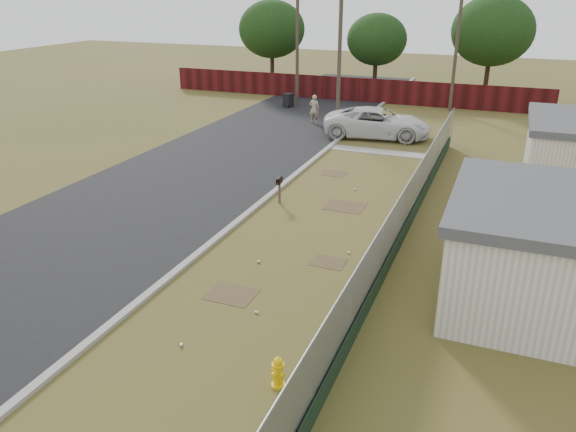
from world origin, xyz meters
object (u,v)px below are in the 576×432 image
at_px(trash_bin, 288,100).
at_px(pedestrian, 314,109).
at_px(mailbox, 279,183).
at_px(fire_hydrant, 278,372).
at_px(pickup_truck, 377,123).

bearing_deg(trash_bin, pedestrian, -50.22).
relative_size(mailbox, pedestrian, 0.60).
distance_m(fire_hydrant, pickup_truck, 23.07).
distance_m(pickup_truck, trash_bin, 10.36).
bearing_deg(pickup_truck, fire_hydrant, -179.92).
relative_size(mailbox, trash_bin, 1.10).
relative_size(fire_hydrant, trash_bin, 0.79).
xyz_separation_m(fire_hydrant, pickup_truck, (-3.15, 22.85, 0.49)).
bearing_deg(mailbox, fire_hydrant, -67.73).
xyz_separation_m(fire_hydrant, pedestrian, (-7.85, 25.04, 0.54)).
height_order(fire_hydrant, pedestrian, pedestrian).
height_order(fire_hydrant, pickup_truck, pickup_truck).
relative_size(pedestrian, trash_bin, 1.83).
bearing_deg(pickup_truck, mailbox, 166.50).
relative_size(fire_hydrant, pickup_truck, 0.13).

